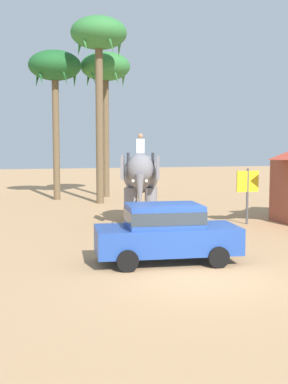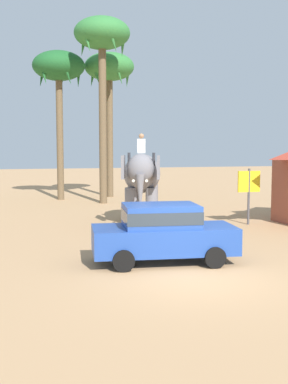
{
  "view_description": "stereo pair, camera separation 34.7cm",
  "coord_description": "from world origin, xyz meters",
  "px_view_note": "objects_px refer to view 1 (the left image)",
  "views": [
    {
      "loc": [
        -4.6,
        -11.31,
        3.39
      ],
      "look_at": [
        0.3,
        6.51,
        1.6
      ],
      "focal_mm": 45.33,
      "sensor_mm": 36.0,
      "label": 1
    },
    {
      "loc": [
        -4.26,
        -11.4,
        3.39
      ],
      "look_at": [
        0.3,
        6.51,
        1.6
      ],
      "focal_mm": 45.33,
      "sensor_mm": 36.0,
      "label": 2
    }
  ],
  "objects_px": {
    "elephant_with_mahout": "(141,178)",
    "palm_tree_left_of_road": "(105,72)",
    "car_sedan_foreground": "(166,231)",
    "palm_tree_near_hut": "(99,41)",
    "signboard_yellow": "(248,185)",
    "palm_tree_behind_elephant": "(55,71)"
  },
  "relations": [
    {
      "from": "elephant_with_mahout",
      "to": "palm_tree_behind_elephant",
      "type": "bearing_deg",
      "value": 104.95
    },
    {
      "from": "elephant_with_mahout",
      "to": "palm_tree_left_of_road",
      "type": "distance_m",
      "value": 12.6
    },
    {
      "from": "elephant_with_mahout",
      "to": "palm_tree_left_of_road",
      "type": "xyz_separation_m",
      "value": [
        0.59,
        10.99,
        6.12
      ]
    },
    {
      "from": "car_sedan_foreground",
      "to": "palm_tree_behind_elephant",
      "type": "height_order",
      "value": "palm_tree_behind_elephant"
    },
    {
      "from": "car_sedan_foreground",
      "to": "palm_tree_near_hut",
      "type": "xyz_separation_m",
      "value": [
        0.73,
        14.73,
        8.36
      ]
    },
    {
      "from": "elephant_with_mahout",
      "to": "signboard_yellow",
      "type": "xyz_separation_m",
      "value": [
        4.32,
        -1.56,
        -0.3
      ]
    },
    {
      "from": "palm_tree_near_hut",
      "to": "signboard_yellow",
      "type": "relative_size",
      "value": 4.43
    },
    {
      "from": "palm_tree_behind_elephant",
      "to": "palm_tree_near_hut",
      "type": "height_order",
      "value": "palm_tree_near_hut"
    },
    {
      "from": "palm_tree_left_of_road",
      "to": "signboard_yellow",
      "type": "distance_m",
      "value": 14.58
    },
    {
      "from": "car_sedan_foreground",
      "to": "palm_tree_near_hut",
      "type": "bearing_deg",
      "value": 87.15
    },
    {
      "from": "elephant_with_mahout",
      "to": "palm_tree_behind_elephant",
      "type": "relative_size",
      "value": 0.44
    },
    {
      "from": "signboard_yellow",
      "to": "car_sedan_foreground",
      "type": "bearing_deg",
      "value": -134.34
    },
    {
      "from": "elephant_with_mahout",
      "to": "signboard_yellow",
      "type": "bearing_deg",
      "value": -19.85
    },
    {
      "from": "palm_tree_behind_elephant",
      "to": "palm_tree_near_hut",
      "type": "distance_m",
      "value": 3.69
    },
    {
      "from": "elephant_with_mahout",
      "to": "palm_tree_behind_elephant",
      "type": "xyz_separation_m",
      "value": [
        -2.71,
        10.13,
        5.93
      ]
    },
    {
      "from": "palm_tree_left_of_road",
      "to": "signboard_yellow",
      "type": "height_order",
      "value": "palm_tree_left_of_road"
    },
    {
      "from": "elephant_with_mahout",
      "to": "car_sedan_foreground",
      "type": "bearing_deg",
      "value": -99.3
    },
    {
      "from": "signboard_yellow",
      "to": "elephant_with_mahout",
      "type": "bearing_deg",
      "value": 160.15
    },
    {
      "from": "elephant_with_mahout",
      "to": "palm_tree_near_hut",
      "type": "height_order",
      "value": "palm_tree_near_hut"
    },
    {
      "from": "palm_tree_left_of_road",
      "to": "palm_tree_near_hut",
      "type": "bearing_deg",
      "value": -106.62
    },
    {
      "from": "car_sedan_foreground",
      "to": "signboard_yellow",
      "type": "height_order",
      "value": "signboard_yellow"
    },
    {
      "from": "palm_tree_behind_elephant",
      "to": "palm_tree_left_of_road",
      "type": "distance_m",
      "value": 3.41
    }
  ]
}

